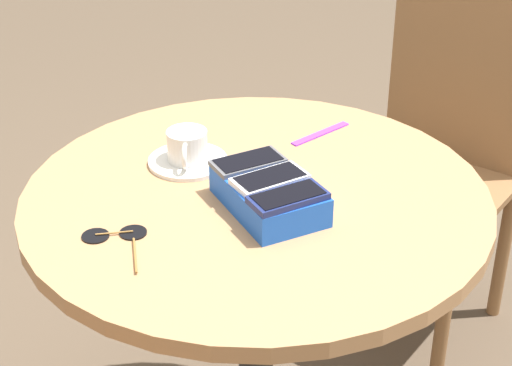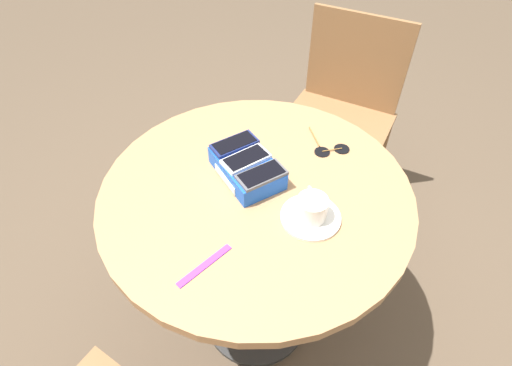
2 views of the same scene
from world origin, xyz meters
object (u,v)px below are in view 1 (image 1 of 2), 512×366
Objects in this scene: phone_navy at (288,198)px; chair_near_window at (431,166)px; round_table at (256,257)px; coffee_cup at (187,146)px; phone_box at (269,195)px; lanyard_strap at (320,134)px; phone_white at (270,179)px; saucer at (188,161)px; phone_gray at (248,162)px; sunglasses at (116,236)px.

chair_near_window is (0.62, -0.57, -0.34)m from phone_navy.
coffee_cup is at bearing 35.89° from round_table.
round_table is 3.64× the size of phone_box.
lanyard_strap is (0.06, -0.28, -0.04)m from coffee_cup.
coffee_cup is (0.19, 0.11, 0.01)m from phone_box.
chair_near_window is at bearing -46.55° from phone_white.
chair_near_window is (0.29, -0.41, -0.29)m from lanyard_strap.
chair_near_window reaches higher than saucer.
round_table is 0.25m from coffee_cup.
lanyard_strap is (0.26, -0.17, -0.06)m from phone_white.
phone_navy is at bearing 137.45° from chair_near_window.
phone_box is 0.08m from phone_gray.
phone_navy is 0.29m from sunglasses.
round_table is at bearing 129.78° from chair_near_window.
sunglasses is (-0.03, 0.27, -0.02)m from phone_box.
phone_box is 0.23m from saucer.
saucer is (0.27, 0.12, -0.06)m from phone_navy.
sunglasses is 1.07m from chair_near_window.
coffee_cup is at bearing 165.05° from saucer.
sunglasses is at bearing 111.60° from phone_gray.
coffee_cup is at bearing -35.32° from sunglasses.
phone_white is at bearing -163.19° from phone_gray.
phone_white reaches higher than phone_box.
phone_white is 0.94× the size of lanyard_strap.
phone_gray is (0.14, 0.03, -0.00)m from phone_navy.
lanyard_strap reaches higher than round_table.
saucer is (0.20, 0.11, -0.02)m from phone_box.
phone_box reaches higher than sunglasses.
phone_white is at bearing -84.12° from sunglasses.
coffee_cup reaches higher than saucer.
saucer is (0.13, 0.09, -0.05)m from phone_gray.
chair_near_window is (0.35, -0.69, -0.29)m from saucer.
phone_navy is 0.14m from phone_gray.
chair_near_window is (0.49, -0.59, -0.14)m from round_table.
saucer is 1.45× the size of coffee_cup.
round_table is 0.31m from lanyard_strap.
saucer is at bearing 28.75° from phone_box.
round_table is 5.61× the size of lanyard_strap.
phone_gray is 0.28m from lanyard_strap.
phone_box is at bearing 145.43° from lanyard_strap.
chair_near_window is at bearing -55.76° from sunglasses.
coffee_cup is (-0.00, 0.00, 0.03)m from saucer.
phone_white is 0.93× the size of saucer.
lanyard_strap is 0.58m from chair_near_window.
phone_navy is 0.37m from lanyard_strap.
phone_gray is at bearing 128.57° from chair_near_window.
sunglasses reaches higher than lanyard_strap.
phone_gray is at bearing 16.81° from phone_white.
phone_navy is 0.07m from phone_white.
phone_gray reaches higher than sunglasses.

